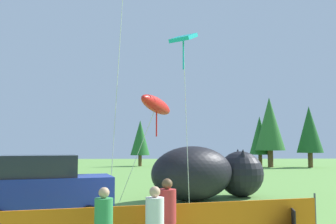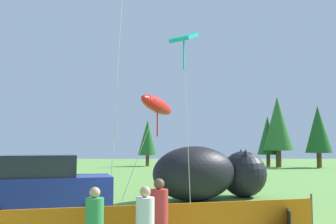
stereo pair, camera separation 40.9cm
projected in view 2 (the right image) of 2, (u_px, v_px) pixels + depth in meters
parked_car at (44, 188)px, 12.68m from camera, size 4.70×2.90×2.20m
inflatable_cat at (209, 175)px, 17.48m from camera, size 6.02×4.36×2.49m
spectator_in_red_shirt at (159, 217)px, 8.05m from camera, size 0.39×0.39×1.81m
kite_red_lizard at (157, 105)px, 15.55m from camera, size 2.51×3.17×4.67m
kite_teal_diamond at (184, 41)px, 15.21m from camera, size 1.23×1.57×7.15m
horizon_tree_east at (318, 129)px, 42.82m from camera, size 2.97×2.97×7.08m
horizon_tree_west at (278, 124)px, 43.51m from camera, size 3.44×3.44×8.20m
horizon_tree_mid at (148, 138)px, 45.99m from camera, size 2.36×2.36×5.63m
horizon_tree_northeast at (268, 136)px, 44.78m from camera, size 2.53×2.53×6.04m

